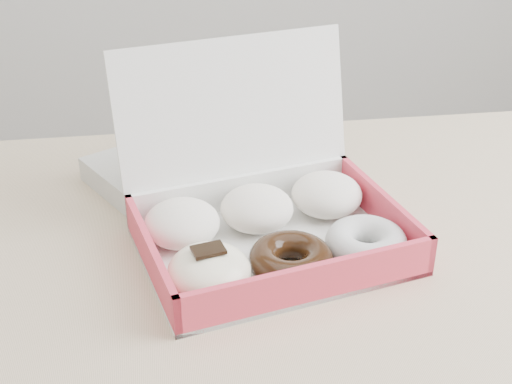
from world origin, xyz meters
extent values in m
cube|color=tan|center=(0.00, 0.00, 0.73)|extent=(1.20, 0.80, 0.04)
cylinder|color=tan|center=(-0.55, 0.35, 0.35)|extent=(0.05, 0.05, 0.71)
cube|color=white|center=(-0.11, 0.00, 0.75)|extent=(0.37, 0.31, 0.01)
cube|color=#E0394D|center=(-0.08, -0.11, 0.78)|extent=(0.32, 0.08, 0.05)
cube|color=white|center=(-0.13, 0.12, 0.78)|extent=(0.32, 0.08, 0.05)
cube|color=#E0394D|center=(-0.26, -0.03, 0.78)|extent=(0.06, 0.23, 0.05)
cube|color=#E0394D|center=(0.05, 0.04, 0.78)|extent=(0.06, 0.23, 0.05)
cube|color=white|center=(-0.14, 0.14, 0.87)|extent=(0.33, 0.13, 0.23)
ellipsoid|color=white|center=(-0.22, 0.04, 0.78)|extent=(0.12, 0.12, 0.05)
ellipsoid|color=white|center=(-0.12, 0.06, 0.78)|extent=(0.12, 0.12, 0.05)
ellipsoid|color=white|center=(-0.02, 0.08, 0.78)|extent=(0.12, 0.12, 0.05)
ellipsoid|color=#FCF2CB|center=(-0.19, -0.07, 0.78)|extent=(0.12, 0.12, 0.05)
cube|color=black|center=(-0.19, -0.07, 0.81)|extent=(0.04, 0.03, 0.00)
torus|color=black|center=(-0.09, -0.05, 0.77)|extent=(0.12, 0.12, 0.04)
torus|color=white|center=(0.01, -0.03, 0.77)|extent=(0.12, 0.12, 0.04)
cube|color=silver|center=(-0.22, 0.22, 0.77)|extent=(0.29, 0.27, 0.04)
camera|label=1|loc=(-0.23, -0.74, 1.26)|focal=50.00mm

